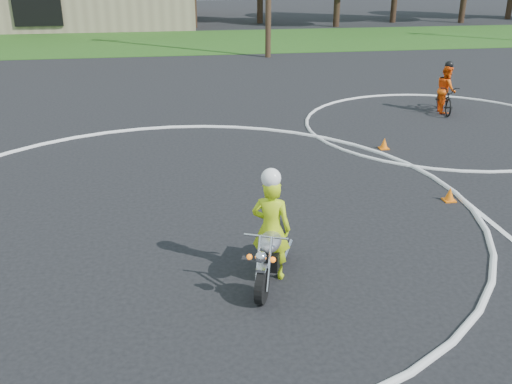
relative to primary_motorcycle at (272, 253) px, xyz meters
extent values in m
plane|color=black|center=(-1.43, -0.08, -0.49)|extent=(120.00, 120.00, 0.00)
cube|color=#1E4714|center=(-1.43, 26.92, -0.48)|extent=(120.00, 10.00, 0.02)
torus|color=silver|center=(-1.43, 2.92, -0.48)|extent=(12.12, 12.12, 0.12)
torus|color=silver|center=(6.57, 7.92, -0.48)|extent=(8.10, 8.10, 0.10)
cylinder|color=black|center=(-0.24, -0.58, -0.20)|extent=(0.32, 0.57, 0.57)
cylinder|color=black|center=(0.27, 0.65, -0.20)|extent=(0.32, 0.57, 0.57)
cube|color=black|center=(0.03, 0.08, -0.11)|extent=(0.45, 0.59, 0.29)
ellipsoid|color=#A4A3A8|center=(-0.04, -0.10, 0.26)|extent=(0.55, 0.70, 0.27)
cube|color=black|center=(0.14, 0.34, 0.22)|extent=(0.45, 0.62, 0.10)
cylinder|color=silver|center=(-0.29, -0.48, 0.13)|extent=(0.17, 0.33, 0.77)
cylinder|color=white|center=(-0.14, -0.54, 0.13)|extent=(0.17, 0.33, 0.77)
cube|color=silver|center=(-0.25, -0.60, 0.10)|extent=(0.20, 0.24, 0.05)
cylinder|color=silver|center=(-0.15, -0.36, 0.49)|extent=(0.63, 0.29, 0.03)
sphere|color=silver|center=(-0.28, -0.67, 0.32)|extent=(0.17, 0.17, 0.17)
sphere|color=#DA5E0A|center=(-0.43, -0.59, 0.29)|extent=(0.09, 0.09, 0.09)
sphere|color=#FF660C|center=(-0.12, -0.72, 0.29)|extent=(0.09, 0.09, 0.09)
cylinder|color=silver|center=(0.32, 0.37, -0.20)|extent=(0.36, 0.73, 0.08)
imported|color=#BBDC17|center=(0.01, 0.14, 0.36)|extent=(0.72, 0.61, 1.69)
sphere|color=white|center=(-0.01, 0.09, 1.22)|extent=(0.30, 0.30, 0.30)
imported|color=black|center=(7.42, 9.42, -0.03)|extent=(0.94, 1.82, 0.91)
imported|color=#FF590D|center=(7.42, 9.42, 0.27)|extent=(0.71, 0.84, 1.52)
sphere|color=black|center=(7.42, 9.42, 1.05)|extent=(0.26, 0.26, 0.26)
cone|color=orange|center=(4.25, 2.54, -0.34)|extent=(0.22, 0.22, 0.30)
cube|color=orange|center=(4.25, 2.54, -0.47)|extent=(0.24, 0.24, 0.03)
cone|color=orange|center=(4.13, 6.06, -0.34)|extent=(0.22, 0.22, 0.30)
cube|color=orange|center=(4.13, 6.06, -0.47)|extent=(0.24, 0.24, 0.03)
cube|color=black|center=(-9.43, 31.82, 1.51)|extent=(3.00, 0.16, 3.00)
cylinder|color=#382619|center=(0.57, 33.92, 1.13)|extent=(0.44, 0.44, 3.24)
cylinder|color=#382619|center=(10.57, 32.92, 0.95)|extent=(0.44, 0.44, 2.88)
cylinder|color=#382619|center=(-3.43, 34.92, 0.95)|extent=(0.44, 0.44, 2.88)
camera|label=1|loc=(-1.43, -7.70, 4.31)|focal=40.00mm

